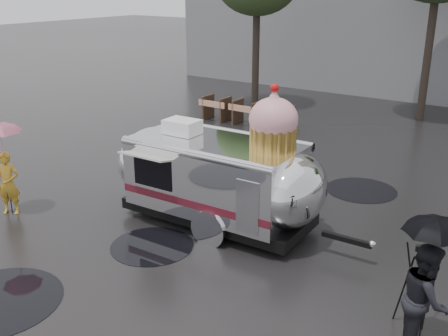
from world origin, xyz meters
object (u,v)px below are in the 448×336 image
Objects in this scene: airstream_trailer at (220,174)px; tripod at (416,277)px; person_left at (8,183)px; person_right at (425,299)px.

tripod is at bearing -16.29° from airstream_trailer.
airstream_trailer reaches higher than person_left.
airstream_trailer is 4.20× the size of person_left.
person_right is 1.29× the size of tripod.
person_right is (5.26, -2.00, -0.33)m from airstream_trailer.
airstream_trailer is at bearing 52.75° from person_right.
person_right is (9.96, 0.50, 0.14)m from person_left.
person_right is at bearing -29.05° from person_left.
tripod is (-0.33, 0.71, -0.09)m from person_right.
person_left is 9.98m from person_right.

